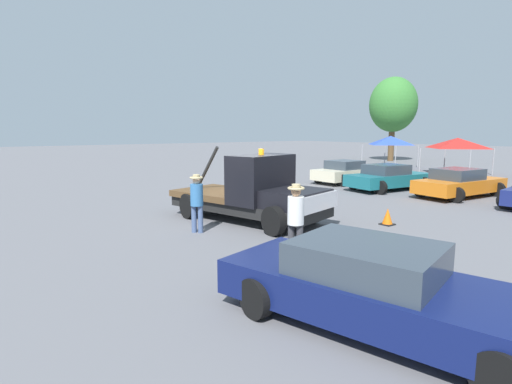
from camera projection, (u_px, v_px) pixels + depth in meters
The scene contains 12 objects.
ground_plane at pixel (247, 220), 13.77m from camera, with size 160.00×160.00×0.00m, color slate.
tow_truck at pixel (255, 194), 13.40m from camera, with size 6.02×3.39×2.51m.
foreground_car at pixel (378, 288), 6.17m from camera, with size 5.44×3.12×1.34m.
person_near_truck at pixel (296, 215), 9.47m from camera, with size 0.40×0.40×1.82m.
person_at_hood at pixel (197, 199), 11.97m from camera, with size 0.39×0.39×1.77m.
parked_car_cream at pixel (346, 172), 23.59m from camera, with size 2.48×4.24×1.34m.
parked_car_teal at pixel (388, 178), 20.79m from camera, with size 2.90×4.82×1.34m.
parked_car_orange at pixel (459, 183), 18.55m from camera, with size 2.80×4.84×1.34m.
canopy_tent_blue at pixel (391, 140), 33.72m from camera, with size 3.34×3.34×2.63m.
canopy_tent_red at pixel (458, 143), 27.74m from camera, with size 3.52×3.52×2.58m.
tree_left at pixel (393, 105), 40.14m from camera, with size 4.71×4.71×8.40m.
traffic_cone at pixel (388, 217), 13.07m from camera, with size 0.40×0.40×0.55m.
Camera 1 is at (10.88, -7.93, 3.06)m, focal length 28.00 mm.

